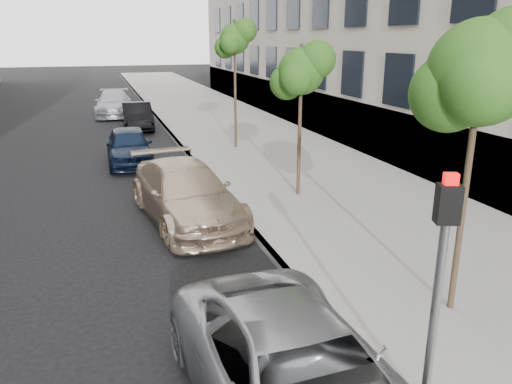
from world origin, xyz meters
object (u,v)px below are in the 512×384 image
signal_pole (440,269)px  minivan (299,380)px  sedan_blue (129,146)px  tree_near (482,73)px  sedan_black (137,116)px  sedan_rear (114,104)px  suv (186,193)px  tree_mid (302,71)px  tree_far (235,39)px

signal_pole → minivan: bearing=-173.5°
sedan_blue → tree_near: bearing=-70.0°
tree_near → minivan: (-3.34, -1.53, -3.22)m
sedan_black → sedan_rear: sedan_rear is taller
suv → sedan_black: 13.41m
sedan_blue → suv: bearing=-81.2°
minivan → sedan_blue: size_ratio=1.24×
minivan → suv: (0.02, 7.23, 0.04)m
tree_near → sedan_black: tree_near is taller
tree_mid → tree_near: bearing=-90.0°
tree_mid → signal_pole: size_ratio=1.43×
minivan → suv: size_ratio=0.98×
signal_pole → suv: signal_pole is taller
sedan_blue → sedan_black: bearing=83.4°
sedan_blue → tree_mid: bearing=-52.0°
minivan → sedan_rear: sedan_rear is taller
signal_pole → sedan_rear: (-2.35, 25.91, -1.27)m
suv → minivan: bearing=-97.1°
tree_far → sedan_blue: tree_far is taller
tree_far → signal_pole: bearing=-97.2°
sedan_blue → minivan: bearing=-85.6°
sedan_black → sedan_rear: bearing=101.8°
suv → tree_near: bearing=-66.7°
tree_near → suv: bearing=120.3°
tree_mid → sedan_blue: (-4.23, 5.55, -2.84)m
signal_pole → suv: 7.80m
minivan → sedan_black: 20.64m
tree_near → minivan: size_ratio=0.98×
signal_pole → sedan_blue: bearing=118.7°
tree_far → sedan_black: 7.84m
suv → sedan_blue: size_ratio=1.26×
tree_far → tree_near: bearing=-90.0°
sedan_rear → sedan_blue: bearing=-85.7°
tree_far → suv: size_ratio=1.01×
tree_mid → sedan_blue: bearing=127.3°
minivan → sedan_rear: size_ratio=0.98×
signal_pole → tree_near: bearing=63.9°
suv → sedan_rear: bearing=85.8°
suv → sedan_rear: (-0.89, 18.35, -0.00)m
suv → sedan_black: (0.00, 13.41, -0.06)m
signal_pole → sedan_blue: size_ratio=0.76×
tree_near → tree_mid: (-0.00, 6.50, -0.38)m
tree_near → tree_far: tree_far is taller
minivan → sedan_blue: (-0.89, 13.58, -0.01)m
minivan → sedan_blue: minivan is taller
tree_near → sedan_blue: bearing=109.3°
tree_far → suv: 8.78m
tree_far → suv: (-3.33, -7.30, -3.56)m
tree_near → minivan: tree_near is taller
tree_mid → tree_far: (-0.00, 6.50, 0.77)m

